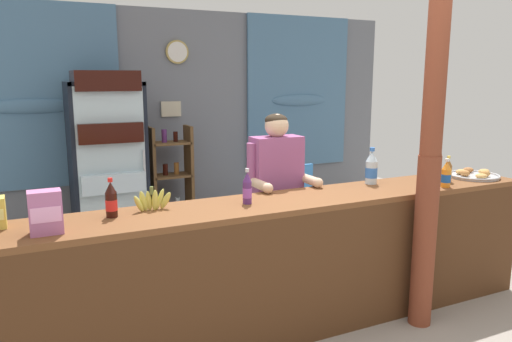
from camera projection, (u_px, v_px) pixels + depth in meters
name	position (u px, v px, depth m)	size (l,w,h in m)	color
ground_plane	(245.00, 279.00, 4.48)	(8.28, 8.28, 0.00)	gray
back_wall_curtained	(177.00, 117.00, 5.96)	(5.79, 0.22, 2.60)	slate
stall_counter	(289.00, 255.00, 3.39)	(4.26, 0.55, 0.97)	brown
timber_post	(430.00, 163.00, 3.46)	(0.19, 0.16, 2.55)	brown
drink_fridge	(108.00, 153.00, 5.14)	(0.75, 0.69, 1.88)	black
bottle_shelf_rack	(171.00, 179.00, 5.68)	(0.48, 0.28, 1.27)	brown
plastic_lawn_chair	(290.00, 195.00, 5.59)	(0.49, 0.49, 0.86)	#3884D6
shopkeeper	(277.00, 184.00, 3.95)	(0.52, 0.42, 1.54)	#28282D
soda_bottle_water	(371.00, 168.00, 3.93)	(0.10, 0.10, 0.30)	silver
soda_bottle_cola	(111.00, 201.00, 2.99)	(0.07, 0.07, 0.24)	black
soda_bottle_orange_soda	(446.00, 175.00, 3.81)	(0.07, 0.07, 0.23)	orange
soda_bottle_grape_soda	(247.00, 189.00, 3.31)	(0.06, 0.06, 0.24)	#56286B
soda_bottle_iced_tea	(448.00, 171.00, 4.01)	(0.06, 0.06, 0.22)	brown
snack_box_wafer	(45.00, 212.00, 2.67)	(0.17, 0.12, 0.24)	#B76699
pastry_tray	(474.00, 175.00, 4.20)	(0.42, 0.42, 0.07)	#BCBCC1
banana_bunch	(152.00, 201.00, 3.16)	(0.27, 0.06, 0.16)	#CCC14C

